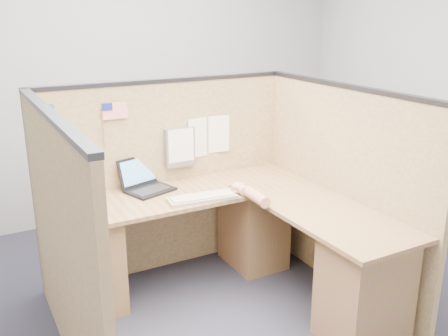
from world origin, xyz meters
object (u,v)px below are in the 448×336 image
laptop (147,182)px  keyboard (202,198)px  l_desk (233,249)px  mouse (238,190)px

laptop → keyboard: (0.26, -0.40, -0.04)m
l_desk → laptop: laptop is taller
laptop → mouse: 0.69m
mouse → laptop: bearing=144.4°
laptop → mouse: laptop is taller
l_desk → mouse: size_ratio=16.37×
l_desk → mouse: bearing=51.2°
keyboard → mouse: mouse is taller
l_desk → laptop: bearing=124.6°
l_desk → laptop: (-0.41, 0.59, 0.40)m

